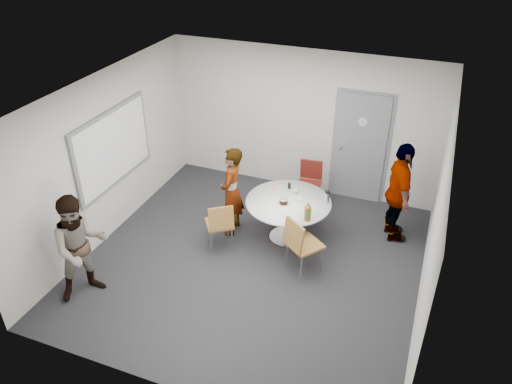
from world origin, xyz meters
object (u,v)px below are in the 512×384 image
at_px(table, 290,207).
at_px(chair_near_left, 220,222).
at_px(door, 360,148).
at_px(person_main, 232,192).
at_px(chair_far, 310,179).
at_px(chair_near_right, 300,241).
at_px(person_left, 81,247).
at_px(whiteboard, 114,148).
at_px(person_right, 399,193).

distance_m(table, chair_near_left, 1.15).
bearing_deg(table, chair_near_left, -144.12).
relative_size(door, person_main, 1.37).
bearing_deg(person_main, chair_far, 135.65).
relative_size(chair_near_right, person_left, 0.59).
bearing_deg(whiteboard, chair_near_left, -2.57).
relative_size(whiteboard, person_right, 1.11).
height_order(chair_near_right, person_right, person_right).
bearing_deg(person_main, table, 91.08).
bearing_deg(person_left, person_main, 5.65).
bearing_deg(chair_near_left, person_main, 57.61).
bearing_deg(door, whiteboard, -147.34).
bearing_deg(door, table, -114.11).
xyz_separation_m(person_left, person_right, (3.87, 2.93, 0.05)).
xyz_separation_m(table, person_main, (-0.96, -0.13, 0.15)).
xyz_separation_m(whiteboard, person_main, (1.85, 0.46, -0.68)).
distance_m(chair_far, person_right, 1.68).
xyz_separation_m(chair_near_right, person_main, (-1.36, 0.64, 0.19)).
bearing_deg(person_right, person_main, 87.99).
relative_size(table, person_left, 0.85).
relative_size(chair_near_left, person_main, 0.56).
relative_size(whiteboard, person_left, 1.18).
relative_size(door, table, 1.55).
bearing_deg(person_main, whiteboard, -82.77).
bearing_deg(table, chair_far, 89.14).
xyz_separation_m(door, person_main, (-1.71, -1.83, -0.25)).
xyz_separation_m(door, whiteboard, (-3.56, -2.28, 0.42)).
relative_size(door, chair_near_left, 2.47).
xyz_separation_m(whiteboard, table, (2.80, 0.59, -0.83)).
distance_m(door, person_left, 5.00).
bearing_deg(person_right, person_left, 107.79).
bearing_deg(table, person_left, -135.19).
xyz_separation_m(door, table, (-0.76, -1.70, -0.41)).
bearing_deg(person_main, door, 130.17).
xyz_separation_m(door, chair_far, (-0.74, -0.57, -0.49)).
height_order(person_left, person_right, person_right).
bearing_deg(person_right, door, 19.72).
height_order(chair_near_left, person_main, person_main).
bearing_deg(person_main, chair_near_right, 58.25).
xyz_separation_m(door, chair_near_right, (-0.36, -2.46, -0.45)).
xyz_separation_m(chair_near_left, person_left, (-1.35, -1.59, 0.28)).
xyz_separation_m(person_main, person_right, (2.55, 0.79, 0.08)).
distance_m(chair_near_left, person_right, 2.87).
bearing_deg(door, person_right, -51.00).
relative_size(table, person_right, 0.80).
relative_size(door, whiteboard, 1.12).
bearing_deg(door, person_left, -127.49).
relative_size(whiteboard, table, 1.38).
bearing_deg(person_left, door, -0.04).
bearing_deg(person_left, chair_far, 3.36).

